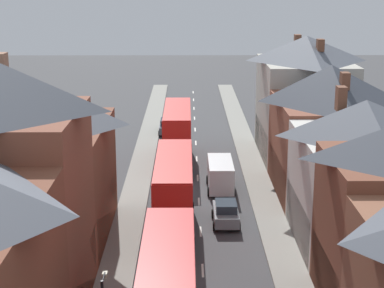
{
  "coord_description": "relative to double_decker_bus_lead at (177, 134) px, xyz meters",
  "views": [
    {
      "loc": [
        -0.91,
        -10.98,
        17.05
      ],
      "look_at": [
        -0.48,
        44.13,
        2.5
      ],
      "focal_mm": 60.0,
      "sensor_mm": 36.0,
      "label": 1
    }
  ],
  "objects": [
    {
      "name": "car_near_blue",
      "position": [
        3.61,
        -15.01,
        -1.97
      ],
      "size": [
        1.9,
        3.85,
        1.69
      ],
      "color": "gray",
      "rests_on": "ground"
    },
    {
      "name": "double_decker_bus_far_approaching",
      "position": [
        0.0,
        -16.67,
        0.0
      ],
      "size": [
        2.74,
        10.8,
        5.3
      ],
      "color": "red",
      "rests_on": "ground"
    },
    {
      "name": "centre_line_dashes",
      "position": [
        1.81,
        -10.38,
        -2.81
      ],
      "size": [
        0.14,
        97.8,
        0.01
      ],
      "color": "silver",
      "rests_on": "ground"
    },
    {
      "name": "car_parked_right_a",
      "position": [
        -1.29,
        11.86,
        -1.98
      ],
      "size": [
        1.9,
        4.34,
        1.67
      ],
      "color": "#4C515B",
      "rests_on": "ground"
    },
    {
      "name": "pavement_right",
      "position": [
        6.91,
        -8.38,
        -2.75
      ],
      "size": [
        2.2,
        104.0,
        0.14
      ],
      "primitive_type": "cube",
      "color": "gray",
      "rests_on": "ground"
    },
    {
      "name": "pavement_left",
      "position": [
        -3.29,
        -8.38,
        -2.75
      ],
      "size": [
        2.2,
        104.0,
        0.14
      ],
      "primitive_type": "cube",
      "color": "gray",
      "rests_on": "ground"
    },
    {
      "name": "delivery_van",
      "position": [
        3.61,
        -7.5,
        -1.48
      ],
      "size": [
        2.2,
        5.2,
        2.41
      ],
      "color": "white",
      "rests_on": "ground"
    },
    {
      "name": "double_decker_bus_lead",
      "position": [
        0.0,
        0.0,
        0.0
      ],
      "size": [
        2.74,
        10.8,
        5.3
      ],
      "color": "red",
      "rests_on": "ground"
    }
  ]
}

